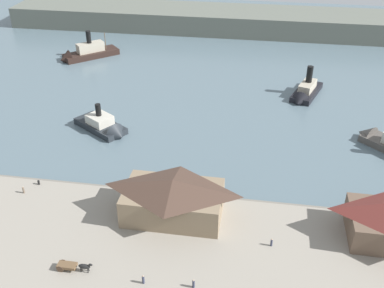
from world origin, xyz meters
TOP-DOWN VIEW (x-y plane):
  - ground_plane at (0.00, 0.00)m, footprint 320.00×320.00m
  - quay_promenade at (0.00, -22.00)m, footprint 110.00×36.00m
  - seawall_edge at (0.00, -3.60)m, footprint 110.00×0.80m
  - ferry_shed_east_terminal at (-0.11, -10.36)m, footprint 18.28×11.36m
  - horse_cart at (-13.34, -26.57)m, footprint 5.94×1.61m
  - pedestrian_near_west_shed at (6.36, -26.98)m, footprint 0.40×0.40m
  - pedestrian_walking_west at (-30.93, -8.63)m, footprint 0.38×0.38m
  - pedestrian_standing_center at (18.12, -15.82)m, footprint 0.38×0.38m
  - pedestrian_walking_east at (-1.51, -27.42)m, footprint 0.40×0.40m
  - mooring_post_center_west at (-29.26, -5.40)m, footprint 0.44×0.44m
  - ferry_departing_north at (-23.62, 20.10)m, footprint 16.36×13.67m
  - ferry_approaching_west at (-47.31, 69.09)m, footprint 19.38×18.35m
  - ferry_moored_west at (26.90, 48.83)m, footprint 10.41×17.16m
  - far_headland at (0.00, 110.00)m, footprint 180.00×24.00m

SIDE VIEW (x-z plane):
  - ground_plane at x=0.00m, z-range 0.00..0.00m
  - seawall_edge at x=0.00m, z-range 0.00..1.00m
  - quay_promenade at x=0.00m, z-range 0.00..1.20m
  - ferry_departing_north at x=-23.62m, z-range -3.13..5.72m
  - ferry_moored_west at x=26.90m, z-range -3.67..6.69m
  - mooring_post_center_west at x=-29.26m, z-range 1.20..2.10m
  - ferry_approaching_west at x=-47.31m, z-range -3.91..7.33m
  - pedestrian_standing_center at x=18.12m, z-range 1.13..2.66m
  - pedestrian_walking_west at x=-30.93m, z-range 1.13..2.67m
  - pedestrian_near_west_shed at x=6.36m, z-range 1.13..2.75m
  - pedestrian_walking_east at x=-1.51m, z-range 1.13..2.76m
  - horse_cart at x=-13.34m, z-range 1.19..3.06m
  - far_headland at x=0.00m, z-range 0.00..8.00m
  - ferry_shed_east_terminal at x=-0.11m, z-range 1.26..9.16m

